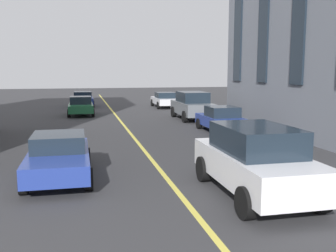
% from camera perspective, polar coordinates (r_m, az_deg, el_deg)
% --- Properties ---
extents(lane_centre_line, '(80.00, 0.16, 0.01)m').
position_cam_1_polar(lane_centre_line, '(14.64, -2.45, -4.94)').
color(lane_centre_line, '#D8C64C').
rests_on(lane_centre_line, ground_plane).
extents(car_white_oncoming, '(4.40, 1.95, 1.37)m').
position_cam_1_polar(car_white_oncoming, '(35.04, -0.48, 3.91)').
color(car_white_oncoming, silver).
rests_on(car_white_oncoming, ground_plane).
extents(car_green_parked_a, '(3.90, 1.89, 1.40)m').
position_cam_1_polar(car_green_parked_a, '(29.60, -12.72, 2.91)').
color(car_green_parked_a, '#1E6038').
rests_on(car_green_parked_a, ground_plane).
extents(car_grey_far, '(4.70, 2.14, 1.88)m').
position_cam_1_polar(car_grey_far, '(26.49, 3.60, 3.08)').
color(car_grey_far, slate).
rests_on(car_grey_far, ground_plane).
extents(car_blue_parked_b, '(3.90, 1.89, 1.40)m').
position_cam_1_polar(car_blue_parked_b, '(21.24, 7.84, 1.02)').
color(car_blue_parked_b, navy).
rests_on(car_blue_parked_b, ground_plane).
extents(car_blue_near, '(4.40, 1.95, 1.37)m').
position_cam_1_polar(car_blue_near, '(36.76, -12.43, 3.92)').
color(car_blue_near, navy).
rests_on(car_blue_near, ground_plane).
extents(car_blue_trailing, '(4.40, 1.95, 1.37)m').
position_cam_1_polar(car_blue_trailing, '(12.51, -15.76, -4.24)').
color(car_blue_trailing, navy).
rests_on(car_blue_trailing, ground_plane).
extents(car_white_mid, '(4.70, 2.14, 1.88)m').
position_cam_1_polar(car_white_mid, '(10.60, 12.73, -4.88)').
color(car_white_mid, silver).
rests_on(car_white_mid, ground_plane).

